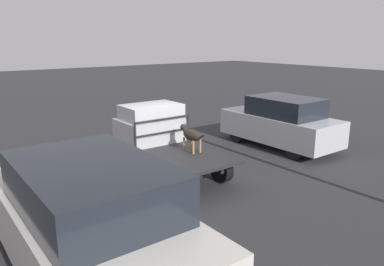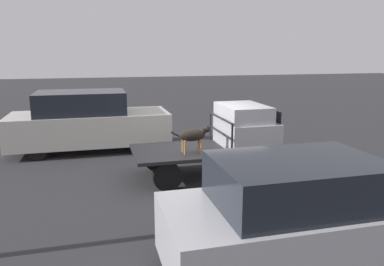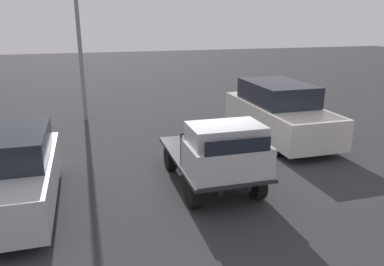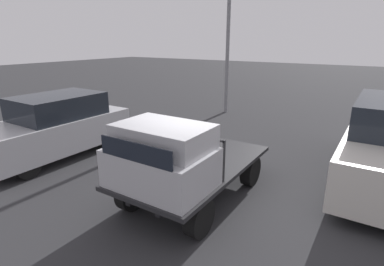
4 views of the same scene
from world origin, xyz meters
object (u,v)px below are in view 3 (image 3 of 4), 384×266
parked_sedan (11,173)px  light_pole_near (77,11)px  flatbed_truck (210,163)px  parked_pickup_far (279,112)px  dog (193,136)px

parked_sedan → light_pole_near: size_ratio=0.61×
flatbed_truck → parked_pickup_far: parked_pickup_far is taller
parked_sedan → parked_pickup_far: bearing=112.2°
light_pole_near → flatbed_truck: bearing=22.1°
parked_sedan → flatbed_truck: bearing=93.2°
parked_pickup_far → parked_sedan: bearing=-80.6°
parked_pickup_far → light_pole_near: bearing=-135.8°
dog → parked_sedan: 4.28m
flatbed_truck → dog: bearing=-135.5°
parked_sedan → parked_pickup_far: parked_pickup_far is taller
parked_sedan → light_pole_near: bearing=169.4°
flatbed_truck → light_pole_near: 8.81m
dog → light_pole_near: bearing=-177.9°
dog → parked_pickup_far: parked_pickup_far is taller
flatbed_truck → light_pole_near: size_ratio=0.53×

